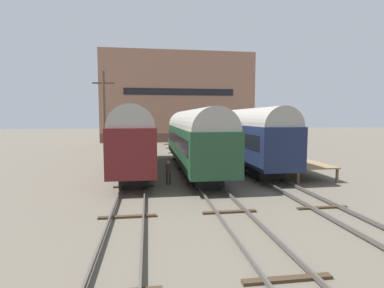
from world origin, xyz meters
The scene contains 12 objects.
ground_plane centered at (0.00, 0.00, 0.00)m, with size 200.00×200.00×0.00m, color #60594C.
track_left centered at (-4.76, 0.00, 0.14)m, with size 2.60×60.00×0.26m.
track_middle centered at (0.00, 0.00, 0.14)m, with size 2.60×60.00×0.26m.
track_right centered at (4.76, 0.00, 0.14)m, with size 2.60×60.00×0.26m.
train_car_maroon centered at (-4.76, 3.45, 3.04)m, with size 2.95×18.45×5.31m.
train_car_navy centered at (4.76, 4.24, 3.02)m, with size 2.92×18.22×5.28m.
train_car_green centered at (0.00, 2.37, 2.93)m, with size 3.11×17.71×5.19m.
station_platform centered at (7.67, 1.32, 1.00)m, with size 3.19×10.44×1.09m.
bench centered at (7.37, 1.85, 1.58)m, with size 1.40×0.40×0.91m.
person_worker centered at (-2.48, -2.56, 0.97)m, with size 0.32×0.32×1.62m.
utility_pole centered at (-7.47, 3.87, 4.37)m, with size 1.80×0.24×8.41m.
warehouse_building centered at (1.86, 37.92, 8.24)m, with size 28.19×13.00×16.49m.
Camera 1 is at (-3.77, -22.48, 4.54)m, focal length 28.00 mm.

